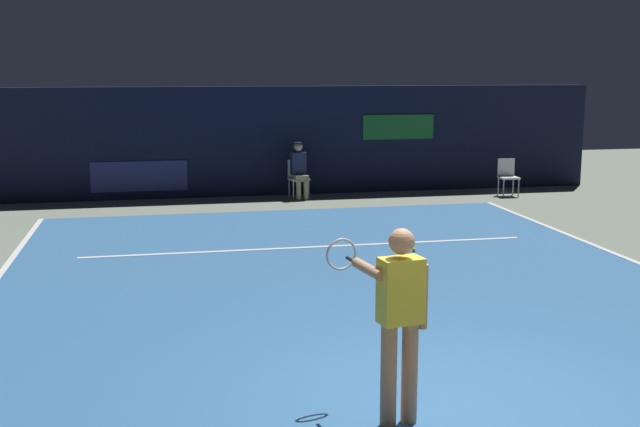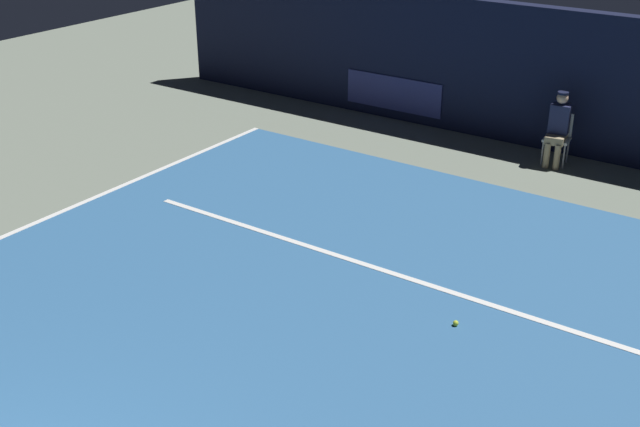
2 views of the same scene
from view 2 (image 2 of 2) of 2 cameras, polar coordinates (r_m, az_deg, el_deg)
name	(u,v)px [view 2 (image 2 of 2)]	position (r m, az deg, el deg)	size (l,w,h in m)	color
ground_plane	(282,332)	(9.53, -2.76, -8.45)	(31.78, 31.78, 0.00)	gray
court_surface	(282,332)	(9.53, -2.76, -8.42)	(9.79, 11.14, 0.01)	#336699
line_sideline_right	(23,228)	(12.71, -20.45, -0.99)	(0.10, 11.14, 0.01)	white
line_service	(368,265)	(10.91, 3.45, -3.72)	(7.64, 0.10, 0.01)	white
back_wall	(537,78)	(15.46, 15.22, 9.34)	(16.69, 0.33, 2.60)	#141933
line_judge_on_chair	(558,128)	(14.72, 16.64, 5.90)	(0.49, 0.56, 1.32)	white
tennis_ball	(456,323)	(9.73, 9.67, -7.73)	(0.07, 0.07, 0.07)	#CCE033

